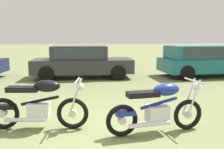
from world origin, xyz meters
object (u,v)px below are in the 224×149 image
at_px(motorcycle_black, 39,105).
at_px(car_charcoal, 81,60).
at_px(motorcycle_blue, 158,108).
at_px(car_teal, 206,59).

relative_size(motorcycle_black, car_charcoal, 0.45).
bearing_deg(motorcycle_blue, car_teal, 47.61).
relative_size(motorcycle_black, motorcycle_blue, 1.02).
distance_m(car_charcoal, car_teal, 5.78).
xyz_separation_m(motorcycle_blue, car_charcoal, (-1.31, 6.63, 0.31)).
relative_size(car_charcoal, car_teal, 0.97).
bearing_deg(car_charcoal, motorcycle_blue, -76.44).
bearing_deg(car_teal, car_charcoal, 173.75).
bearing_deg(motorcycle_black, car_charcoal, 88.86).
distance_m(motorcycle_blue, car_teal, 7.63).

